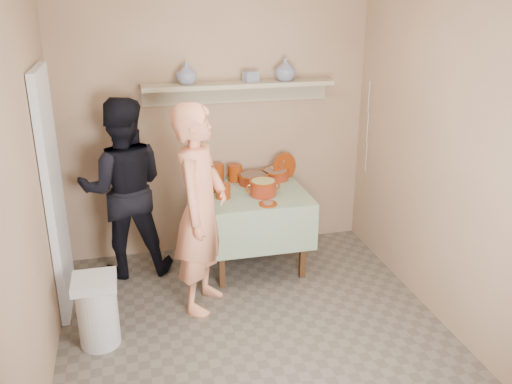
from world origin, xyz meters
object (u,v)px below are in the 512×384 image
object	(u,v)px
person_cook	(201,210)
person_helper	(124,188)
serving_table	(253,202)
cazuela_rice	(263,187)
trash_bin	(98,311)

from	to	relation	value
person_cook	person_helper	world-z (taller)	person_cook
person_helper	serving_table	distance (m)	1.20
cazuela_rice	person_cook	bearing A→B (deg)	-143.57
cazuela_rice	trash_bin	world-z (taller)	cazuela_rice
person_cook	person_helper	distance (m)	0.96
person_cook	serving_table	size ratio (longest dim) A/B	1.79
person_cook	cazuela_rice	size ratio (longest dim) A/B	5.28
serving_table	trash_bin	bearing A→B (deg)	-145.60
person_cook	trash_bin	world-z (taller)	person_cook
person_helper	person_cook	bearing A→B (deg)	130.13
serving_table	trash_bin	distance (m)	1.77
person_cook	cazuela_rice	xyz separation A→B (m)	(0.64, 0.48, -0.03)
serving_table	cazuela_rice	xyz separation A→B (m)	(0.06, -0.14, 0.20)
person_cook	person_helper	bearing A→B (deg)	65.03
serving_table	cazuela_rice	size ratio (longest dim) A/B	2.95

